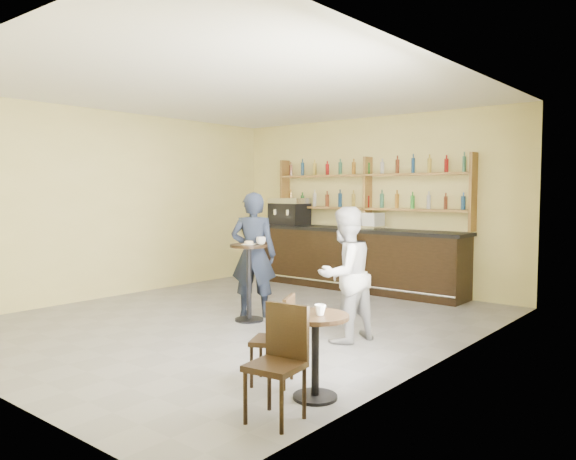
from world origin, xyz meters
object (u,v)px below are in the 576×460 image
Objects in this scene: man_main at (253,254)px; chair_west at (272,340)px; pedestal_table at (249,283)px; cafe_table at (315,357)px; pastry_case at (368,221)px; patron_second at (345,274)px; espresso_machine at (289,211)px; chair_south at (275,365)px; bar_counter at (357,259)px.

chair_west is (2.10, -2.00, -0.48)m from man_main.
cafe_table is at bearing -35.63° from pedestal_table.
pastry_case is 3.54m from patron_second.
patron_second is (1.64, -0.04, 0.28)m from pedestal_table.
patron_second is at bearing 164.10° from chair_west.
espresso_machine is at bearing 131.34° from cafe_table.
chair_west is at bearing 174.81° from cafe_table.
chair_south is at bearing 103.57° from man_main.
patron_second is (1.80, -0.30, -0.09)m from man_main.
pedestal_table is (0.18, -3.10, -0.03)m from bar_counter.
man_main is at bearing 128.02° from chair_south.
bar_counter is 1.83m from espresso_machine.
pastry_case is 6.08m from chair_south.
pastry_case is 5.54m from cafe_table.
espresso_machine is at bearing -120.92° from patron_second.
pastry_case is at bearing 3.05° from espresso_machine.
chair_south is at bearing -48.55° from espresso_machine.
espresso_machine is at bearing 120.20° from pedestal_table.
pedestal_table is (-0.05, -3.10, -0.75)m from pastry_case.
chair_west is at bearing 104.44° from man_main.
man_main is at bearing -159.72° from chair_west.
espresso_machine reaches higher than bar_counter.
pastry_case reaches higher than chair_west.
pedestal_table is at bearing -100.57° from pastry_case.
chair_west is (-0.55, 0.05, 0.05)m from cafe_table.
pastry_case is (1.85, 0.00, -0.12)m from espresso_machine.
pedestal_table is 1.66m from patron_second.
man_main is 2.41× the size of cafe_table.
chair_west reaches higher than cafe_table.
pedestal_table is at bearing -86.63° from bar_counter.
chair_west is (1.95, -1.74, -0.12)m from pedestal_table.
chair_south is (4.35, -5.49, -0.95)m from espresso_machine.
man_main is 1.97× the size of chair_south.
pastry_case is 0.53× the size of chair_south.
pedestal_table is at bearing -157.92° from chair_west.
pedestal_table is at bearing 129.30° from chair_south.
bar_counter is at bearing 93.37° from pedestal_table.
pastry_case reaches higher than bar_counter.
cafe_table is 0.61m from chair_south.
man_main reaches higher than pedestal_table.
pastry_case is 0.58× the size of chair_west.
patron_second is at bearing 116.07° from cafe_table.
espresso_machine is at bearing 120.88° from chair_south.
pastry_case is 0.45× the size of pedestal_table.
bar_counter is 3.63m from patron_second.
cafe_table is at bearing 37.47° from patron_second.
espresso_machine is 0.82× the size of chair_south.
patron_second is (3.44, -3.13, -0.59)m from espresso_machine.
cafe_table is 0.46× the size of patron_second.
man_main reaches higher than cafe_table.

